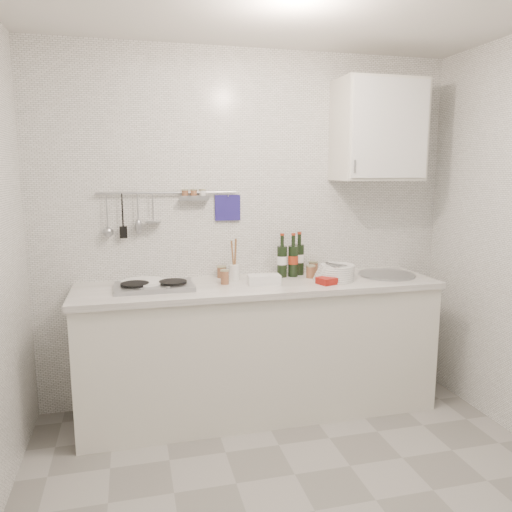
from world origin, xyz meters
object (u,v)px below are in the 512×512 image
Objects in this scene: wall_cabinet at (378,130)px; utensil_crock at (234,270)px; wine_bottles at (292,255)px; plate_stack_hob at (143,284)px; plate_stack_sink at (335,273)px.

wall_cabinet reaches higher than utensil_crock.
wine_bottles is at bearing 3.26° from utensil_crock.
wall_cabinet is 2.42× the size of utensil_crock.
wine_bottles is 0.43m from utensil_crock.
plate_stack_hob is 1.31m from plate_stack_sink.
wall_cabinet is 2.29× the size of plate_stack_hob.
wine_bottles is (-0.26, 0.20, 0.10)m from plate_stack_sink.
wall_cabinet is at bearing 1.91° from plate_stack_hob.
plate_stack_sink is at bearing -37.90° from wine_bottles.
plate_stack_sink is at bearing -4.30° from plate_stack_hob.
wall_cabinet is 1.95m from plate_stack_hob.
plate_stack_hob is 1.06m from wine_bottles.
utensil_crock reaches higher than plate_stack_hob.
plate_stack_sink is (-0.36, -0.15, -0.98)m from wall_cabinet.
plate_stack_hob is 1.06× the size of utensil_crock.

